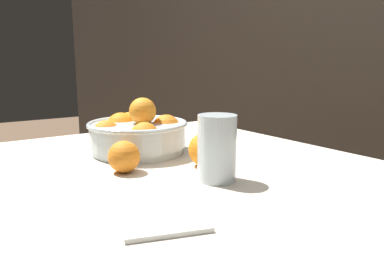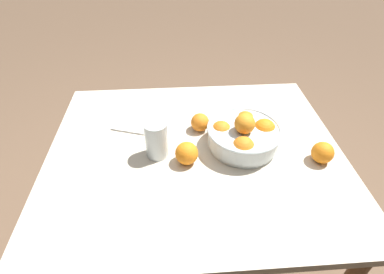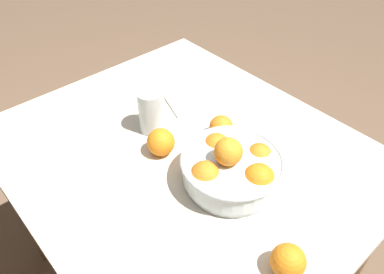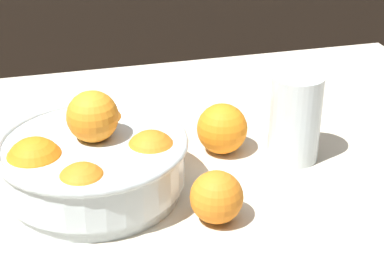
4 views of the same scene
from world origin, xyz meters
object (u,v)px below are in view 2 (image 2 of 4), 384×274
orange_loose_near_bowl (200,122)px  orange_loose_aside (323,153)px  orange_loose_front (187,153)px  fruit_bowl (244,135)px  juice_glass (157,141)px

orange_loose_near_bowl → orange_loose_aside: orange_loose_aside is taller
orange_loose_near_bowl → orange_loose_aside: (-0.41, 0.21, 0.00)m
orange_loose_front → orange_loose_aside: size_ratio=1.06×
fruit_bowl → juice_glass: 0.32m
orange_loose_front → orange_loose_aside: 0.47m
orange_loose_near_bowl → orange_loose_front: size_ratio=0.89×
orange_loose_near_bowl → orange_loose_front: bearing=70.8°
fruit_bowl → orange_loose_near_bowl: fruit_bowl is taller
juice_glass → orange_loose_front: bearing=155.5°
fruit_bowl → orange_loose_front: 0.22m
juice_glass → orange_loose_front: juice_glass is taller
orange_loose_near_bowl → fruit_bowl: bearing=143.8°
orange_loose_front → juice_glass: bearing=-24.5°
juice_glass → fruit_bowl: bearing=-175.6°
juice_glass → orange_loose_front: 0.11m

